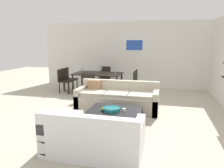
# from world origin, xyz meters

# --- Properties ---
(ground_plane) EXTENTS (18.00, 18.00, 0.00)m
(ground_plane) POSITION_xyz_m (0.00, 0.00, 0.00)
(ground_plane) COLOR #BCB29E
(back_wall_unit) EXTENTS (8.40, 0.09, 2.70)m
(back_wall_unit) POSITION_xyz_m (0.30, 3.53, 1.35)
(back_wall_unit) COLOR silver
(back_wall_unit) RESTS_ON ground
(sofa_beige) EXTENTS (2.24, 0.90, 0.78)m
(sofa_beige) POSITION_xyz_m (0.04, 0.34, 0.29)
(sofa_beige) COLOR #B2A893
(sofa_beige) RESTS_ON ground
(loveseat_white) EXTENTS (1.64, 0.90, 0.78)m
(loveseat_white) POSITION_xyz_m (0.16, -2.11, 0.29)
(loveseat_white) COLOR white
(loveseat_white) RESTS_ON ground
(coffee_table) EXTENTS (1.17, 0.97, 0.38)m
(coffee_table) POSITION_xyz_m (0.25, -0.89, 0.19)
(coffee_table) COLOR black
(coffee_table) RESTS_ON ground
(decorative_bowl) EXTENTS (0.38, 0.38, 0.08)m
(decorative_bowl) POSITION_xyz_m (0.20, -0.96, 0.42)
(decorative_bowl) COLOR #19666B
(decorative_bowl) RESTS_ON coffee_table
(candle_jar) EXTENTS (0.08, 0.08, 0.06)m
(candle_jar) POSITION_xyz_m (0.46, -0.90, 0.41)
(candle_jar) COLOR silver
(candle_jar) RESTS_ON coffee_table
(apple_on_coffee_table) EXTENTS (0.08, 0.08, 0.08)m
(apple_on_coffee_table) POSITION_xyz_m (0.00, -1.00, 0.42)
(apple_on_coffee_table) COLOR #669E2D
(apple_on_coffee_table) RESTS_ON coffee_table
(dining_table) EXTENTS (1.73, 1.00, 0.75)m
(dining_table) POSITION_xyz_m (-1.08, 2.10, 0.68)
(dining_table) COLOR black
(dining_table) RESTS_ON ground
(dining_chair_foot) EXTENTS (0.44, 0.44, 0.88)m
(dining_chair_foot) POSITION_xyz_m (-1.08, 1.20, 0.50)
(dining_chair_foot) COLOR black
(dining_chair_foot) RESTS_ON ground
(dining_chair_left_near) EXTENTS (0.44, 0.44, 0.88)m
(dining_chair_left_near) POSITION_xyz_m (-2.36, 1.88, 0.50)
(dining_chair_left_near) COLOR black
(dining_chair_left_near) RESTS_ON ground
(dining_chair_head) EXTENTS (0.44, 0.44, 0.88)m
(dining_chair_head) POSITION_xyz_m (-1.08, 3.01, 0.50)
(dining_chair_head) COLOR black
(dining_chair_head) RESTS_ON ground
(dining_chair_right_far) EXTENTS (0.44, 0.44, 0.88)m
(dining_chair_right_far) POSITION_xyz_m (0.19, 2.33, 0.50)
(dining_chair_right_far) COLOR black
(dining_chair_right_far) RESTS_ON ground
(dining_chair_left_far) EXTENTS (0.44, 0.44, 0.88)m
(dining_chair_left_far) POSITION_xyz_m (-2.36, 2.33, 0.50)
(dining_chair_left_far) COLOR black
(dining_chair_left_far) RESTS_ON ground
(dining_chair_right_near) EXTENTS (0.44, 0.44, 0.88)m
(dining_chair_right_near) POSITION_xyz_m (0.19, 1.88, 0.50)
(dining_chair_right_near) COLOR black
(dining_chair_right_near) RESTS_ON ground
(wine_glass_right_near) EXTENTS (0.06, 0.06, 0.18)m
(wine_glass_right_near) POSITION_xyz_m (-0.43, 1.98, 0.87)
(wine_glass_right_near) COLOR silver
(wine_glass_right_near) RESTS_ON dining_table
(wine_glass_right_far) EXTENTS (0.06, 0.06, 0.17)m
(wine_glass_right_far) POSITION_xyz_m (-0.43, 2.23, 0.87)
(wine_glass_right_far) COLOR silver
(wine_glass_right_far) RESTS_ON dining_table
(wine_glass_left_near) EXTENTS (0.06, 0.06, 0.18)m
(wine_glass_left_near) POSITION_xyz_m (-1.73, 1.98, 0.88)
(wine_glass_left_near) COLOR silver
(wine_glass_left_near) RESTS_ON dining_table
(wine_glass_head) EXTENTS (0.07, 0.07, 0.18)m
(wine_glass_head) POSITION_xyz_m (-1.08, 2.54, 0.87)
(wine_glass_head) COLOR silver
(wine_glass_head) RESTS_ON dining_table
(wine_glass_left_far) EXTENTS (0.08, 0.08, 0.17)m
(wine_glass_left_far) POSITION_xyz_m (-1.73, 2.23, 0.87)
(wine_glass_left_far) COLOR silver
(wine_glass_left_far) RESTS_ON dining_table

